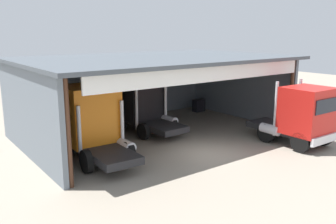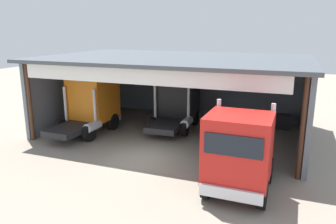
% 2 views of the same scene
% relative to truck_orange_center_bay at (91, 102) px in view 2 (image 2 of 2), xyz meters
% --- Properties ---
extents(ground_plane, '(80.00, 80.00, 0.00)m').
position_rel_truck_orange_center_bay_xyz_m(ground_plane, '(5.17, -2.97, -1.97)').
color(ground_plane, gray).
rests_on(ground_plane, ground).
extents(workshop_shed, '(16.20, 10.61, 4.90)m').
position_rel_truck_orange_center_bay_xyz_m(workshop_shed, '(5.17, 2.82, 1.52)').
color(workshop_shed, slate).
rests_on(workshop_shed, ground).
extents(truck_orange_center_bay, '(2.69, 5.41, 3.74)m').
position_rel_truck_orange_center_bay_xyz_m(truck_orange_center_bay, '(0.00, 0.00, 0.00)').
color(truck_orange_center_bay, orange).
rests_on(truck_orange_center_bay, ground).
extents(truck_black_yard_outside, '(2.86, 5.46, 3.43)m').
position_rel_truck_orange_center_bay_xyz_m(truck_black_yard_outside, '(4.86, 2.95, -0.17)').
color(truck_black_yard_outside, black).
rests_on(truck_black_yard_outside, ground).
extents(truck_red_right_bay, '(2.63, 4.85, 3.67)m').
position_rel_truck_orange_center_bay_xyz_m(truck_red_right_bay, '(10.37, -5.19, -0.18)').
color(truck_red_right_bay, red).
rests_on(truck_red_right_bay, ground).
extents(oil_drum, '(0.58, 0.58, 0.89)m').
position_rel_truck_orange_center_bay_xyz_m(oil_drum, '(2.35, 5.46, -1.52)').
color(oil_drum, '#B21E19').
rests_on(oil_drum, ground).
extents(tool_cart, '(0.90, 0.60, 1.00)m').
position_rel_truck_orange_center_bay_xyz_m(tool_cart, '(11.74, 5.09, -1.47)').
color(tool_cart, black).
rests_on(tool_cart, ground).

